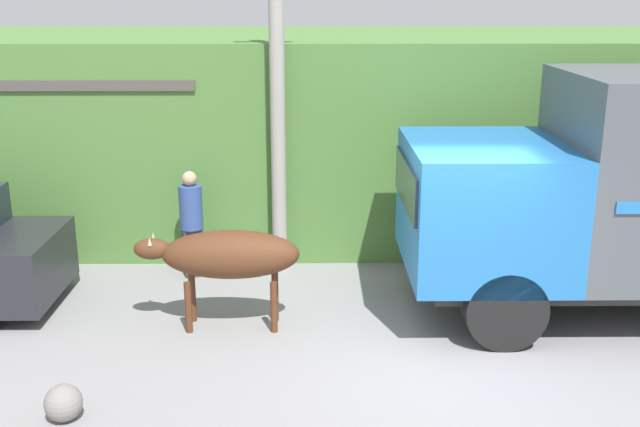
{
  "coord_description": "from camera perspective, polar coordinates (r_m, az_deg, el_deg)",
  "views": [
    {
      "loc": [
        -1.47,
        -8.06,
        4.24
      ],
      "look_at": [
        -1.38,
        1.2,
        1.48
      ],
      "focal_mm": 42.0,
      "sensor_mm": 36.0,
      "label": 1
    }
  ],
  "objects": [
    {
      "name": "pedestrian_on_hill",
      "position": [
        11.54,
        -9.76,
        -0.45
      ],
      "size": [
        0.45,
        0.45,
        1.66
      ],
      "rotation": [
        0.0,
        0.0,
        3.49
      ],
      "color": "#38332D",
      "rests_on": "ground_plane"
    },
    {
      "name": "brown_cow",
      "position": [
        9.68,
        -7.09,
        -3.2
      ],
      "size": [
        2.13,
        0.63,
        1.32
      ],
      "rotation": [
        0.0,
        0.0,
        -0.23
      ],
      "color": "#512D19",
      "rests_on": "ground_plane"
    },
    {
      "name": "utility_pole",
      "position": [
        11.32,
        -3.26,
        8.86
      ],
      "size": [
        0.9,
        0.23,
        5.23
      ],
      "color": "#9E998E",
      "rests_on": "ground_plane"
    },
    {
      "name": "building_backdrop",
      "position": [
        13.96,
        -21.91,
        4.01
      ],
      "size": [
        6.58,
        2.7,
        2.96
      ],
      "color": "#C6B793",
      "rests_on": "ground_plane"
    },
    {
      "name": "ground_plane",
      "position": [
        9.22,
        8.82,
        -11.01
      ],
      "size": [
        60.0,
        60.0,
        0.0
      ],
      "primitive_type": "plane",
      "color": "gray"
    },
    {
      "name": "roadside_rock",
      "position": [
        8.33,
        -18.97,
        -13.48
      ],
      "size": [
        0.39,
        0.39,
        0.39
      ],
      "color": "gray",
      "rests_on": "ground_plane"
    },
    {
      "name": "hillside_embankment",
      "position": [
        14.55,
        5.25,
        6.63
      ],
      "size": [
        32.0,
        5.69,
        3.49
      ],
      "color": "#4C7A38",
      "rests_on": "ground_plane"
    }
  ]
}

